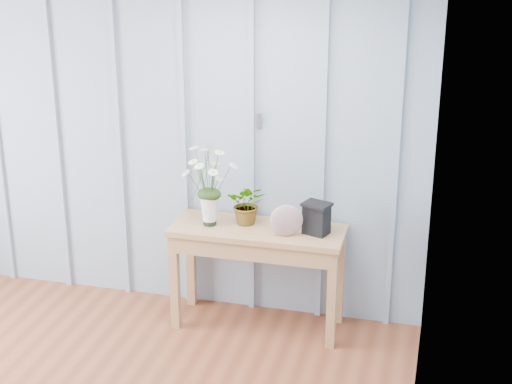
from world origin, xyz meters
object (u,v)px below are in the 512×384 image
(daisy_vase, at_px, (209,175))
(carved_box, at_px, (316,218))
(felt_disc_vessel, at_px, (286,220))
(sideboard, at_px, (258,243))

(daisy_vase, bearing_deg, carved_box, 2.05)
(daisy_vase, xyz_separation_m, carved_box, (0.74, 0.03, -0.25))
(daisy_vase, relative_size, carved_box, 2.65)
(daisy_vase, height_order, felt_disc_vessel, daisy_vase)
(felt_disc_vessel, bearing_deg, carved_box, 8.25)
(sideboard, distance_m, carved_box, 0.47)
(felt_disc_vessel, bearing_deg, sideboard, 139.09)
(daisy_vase, distance_m, carved_box, 0.79)
(felt_disc_vessel, xyz_separation_m, carved_box, (0.19, 0.09, 0.00))
(sideboard, bearing_deg, felt_disc_vessel, -22.80)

